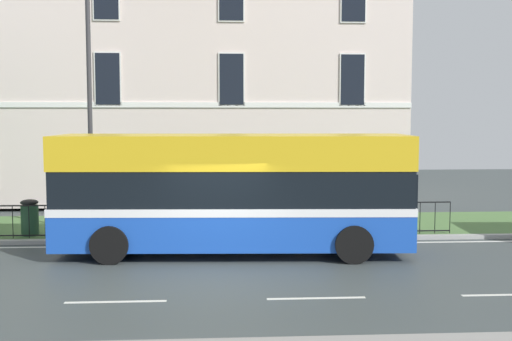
% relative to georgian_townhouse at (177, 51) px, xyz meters
% --- Properties ---
extents(ground_plane, '(60.00, 56.00, 0.18)m').
position_rel_georgian_townhouse_xyz_m(ground_plane, '(1.73, -13.86, -6.53)').
color(ground_plane, '#3D4545').
extents(georgian_townhouse, '(19.08, 8.70, 12.72)m').
position_rel_georgian_townhouse_xyz_m(georgian_townhouse, '(0.00, 0.00, 0.00)').
color(georgian_townhouse, beige).
rests_on(georgian_townhouse, ground_plane).
extents(iron_verge_railing, '(17.57, 0.04, 0.97)m').
position_rel_georgian_townhouse_xyz_m(iron_verge_railing, '(-0.00, -10.26, -5.89)').
color(iron_verge_railing, black).
rests_on(iron_verge_railing, ground_plane).
extents(single_decker_bus, '(9.34, 3.00, 3.16)m').
position_rel_georgian_townhouse_xyz_m(single_decker_bus, '(2.19, -12.16, -4.85)').
color(single_decker_bus, blue).
rests_on(single_decker_bus, ground_plane).
extents(street_lamp_post, '(0.36, 0.24, 7.75)m').
position_rel_georgian_townhouse_xyz_m(street_lamp_post, '(-2.05, -9.39, -2.02)').
color(street_lamp_post, '#333338').
rests_on(street_lamp_post, ground_plane).
extents(litter_bin, '(0.52, 0.52, 1.07)m').
position_rel_georgian_townhouse_xyz_m(litter_bin, '(-3.79, -9.83, -5.86)').
color(litter_bin, '#23472D').
rests_on(litter_bin, ground_plane).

